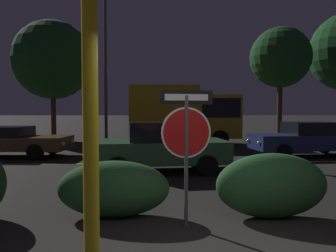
{
  "coord_description": "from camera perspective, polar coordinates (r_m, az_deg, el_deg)",
  "views": [
    {
      "loc": [
        -0.94,
        -3.42,
        1.82
      ],
      "look_at": [
        -0.45,
        5.64,
        1.4
      ],
      "focal_mm": 35.0,
      "sensor_mm": 36.0,
      "label": 1
    }
  ],
  "objects": [
    {
      "name": "road_center_stripe",
      "position": [
        11.51,
        1.64,
        -6.44
      ],
      "size": [
        32.07,
        0.12,
        0.01
      ],
      "primitive_type": "cube",
      "color": "gold",
      "rests_on": "ground_plane"
    },
    {
      "name": "stop_sign",
      "position": [
        5.1,
        3.21,
        -1.06
      ],
      "size": [
        0.84,
        0.14,
        2.14
      ],
      "rotation": [
        0.0,
        0.0,
        0.14
      ],
      "color": "#4C4C51",
      "rests_on": "ground_plane"
    },
    {
      "name": "yellow_pole_left",
      "position": [
        2.92,
        -13.31,
        -2.19
      ],
      "size": [
        0.14,
        0.14,
        3.16
      ],
      "primitive_type": "cylinder",
      "color": "yellow",
      "rests_on": "ground_plane"
    },
    {
      "name": "hedge_bush_1",
      "position": [
        5.79,
        -9.4,
        -10.74
      ],
      "size": [
        1.91,
        0.8,
        0.97
      ],
      "primitive_type": "ellipsoid",
      "color": "#285B2D",
      "rests_on": "ground_plane"
    },
    {
      "name": "hedge_bush_2",
      "position": [
        5.92,
        17.6,
        -9.84
      ],
      "size": [
        1.92,
        0.74,
        1.11
      ],
      "primitive_type": "ellipsoid",
      "color": "#285B2D",
      "rests_on": "ground_plane"
    },
    {
      "name": "passing_car_1",
      "position": [
        14.42,
        -26.26,
        -2.34
      ],
      "size": [
        4.97,
        2.2,
        1.21
      ],
      "rotation": [
        0.0,
        0.0,
        -1.65
      ],
      "color": "brown",
      "rests_on": "ground_plane"
    },
    {
      "name": "passing_car_2",
      "position": [
        9.82,
        -1.56,
        -3.7
      ],
      "size": [
        4.16,
        2.18,
        1.49
      ],
      "rotation": [
        0.0,
        0.0,
        -1.49
      ],
      "color": "#335B38",
      "rests_on": "ground_plane"
    },
    {
      "name": "passing_car_3",
      "position": [
        14.23,
        22.95,
        -2.1
      ],
      "size": [
        4.52,
        2.08,
        1.38
      ],
      "rotation": [
        0.0,
        0.0,
        1.65
      ],
      "color": "navy",
      "rests_on": "ground_plane"
    },
    {
      "name": "delivery_truck",
      "position": [
        17.54,
        2.98,
        2.24
      ],
      "size": [
        5.76,
        2.58,
        3.13
      ],
      "rotation": [
        0.0,
        0.0,
        -1.57
      ],
      "color": "gold",
      "rests_on": "ground_plane"
    },
    {
      "name": "street_lamp",
      "position": [
        17.41,
        -10.84,
        13.15
      ],
      "size": [
        0.43,
        0.43,
        8.07
      ],
      "color": "#4C4C51",
      "rests_on": "ground_plane"
    },
    {
      "name": "tree_0",
      "position": [
        22.54,
        18.98,
        11.17
      ],
      "size": [
        3.85,
        3.85,
        7.16
      ],
      "color": "#422D1E",
      "rests_on": "ground_plane"
    },
    {
      "name": "tree_1",
      "position": [
        22.48,
        -19.45,
        10.77
      ],
      "size": [
        4.99,
        4.99,
        7.56
      ],
      "color": "#422D1E",
      "rests_on": "ground_plane"
    }
  ]
}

